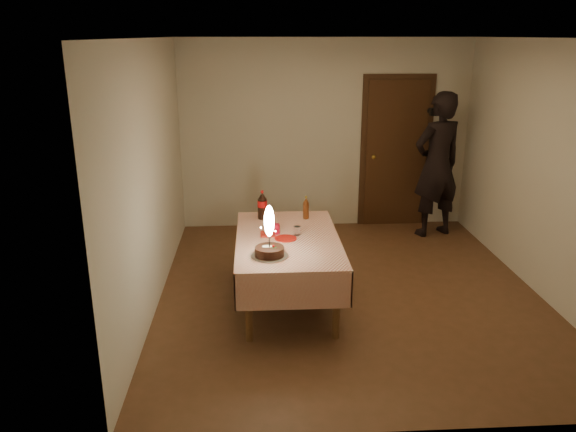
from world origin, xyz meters
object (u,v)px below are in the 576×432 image
(birthday_cake, at_px, (269,243))
(clear_cup, at_px, (297,231))
(red_plate, at_px, (286,238))
(cola_bottle, at_px, (262,205))
(photographer, at_px, (437,165))
(amber_bottle_right, at_px, (306,208))
(red_cup, at_px, (276,229))
(dining_table, at_px, (288,247))

(birthday_cake, height_order, clear_cup, birthday_cake)
(red_plate, distance_m, clear_cup, 0.17)
(birthday_cake, relative_size, cola_bottle, 1.52)
(photographer, bearing_deg, cola_bottle, -150.31)
(amber_bottle_right, relative_size, photographer, 0.13)
(red_cup, xyz_separation_m, photographer, (2.23, 1.84, 0.22))
(clear_cup, bearing_deg, photographer, 43.19)
(photographer, bearing_deg, birthday_cake, -133.43)
(birthday_cake, relative_size, red_plate, 2.19)
(clear_cup, xyz_separation_m, photographer, (2.02, 1.89, 0.22))
(cola_bottle, distance_m, amber_bottle_right, 0.48)
(cola_bottle, relative_size, amber_bottle_right, 1.25)
(dining_table, bearing_deg, clear_cup, 35.20)
(dining_table, distance_m, clear_cup, 0.19)
(clear_cup, distance_m, amber_bottle_right, 0.55)
(red_plate, xyz_separation_m, clear_cup, (0.12, 0.10, 0.04))
(amber_bottle_right, height_order, photographer, photographer)
(dining_table, bearing_deg, red_plate, -122.00)
(birthday_cake, bearing_deg, amber_bottle_right, 68.14)
(red_plate, height_order, photographer, photographer)
(cola_bottle, height_order, amber_bottle_right, cola_bottle)
(dining_table, relative_size, clear_cup, 19.11)
(birthday_cake, xyz_separation_m, cola_bottle, (-0.05, 1.10, 0.03))
(dining_table, relative_size, birthday_cake, 3.57)
(birthday_cake, relative_size, amber_bottle_right, 1.89)
(amber_bottle_right, bearing_deg, cola_bottle, 176.91)
(clear_cup, relative_size, photographer, 0.05)
(red_plate, bearing_deg, photographer, 43.06)
(cola_bottle, bearing_deg, clear_cup, -58.33)
(red_plate, xyz_separation_m, photographer, (2.14, 2.00, 0.26))
(red_cup, bearing_deg, birthday_cake, -97.81)
(cola_bottle, xyz_separation_m, amber_bottle_right, (0.48, -0.03, -0.03))
(dining_table, xyz_separation_m, red_cup, (-0.11, 0.12, 0.15))
(birthday_cake, bearing_deg, red_plate, 68.68)
(red_cup, distance_m, amber_bottle_right, 0.59)
(birthday_cake, distance_m, clear_cup, 0.63)
(amber_bottle_right, distance_m, photographer, 2.33)
(birthday_cake, distance_m, photographer, 3.36)
(red_cup, xyz_separation_m, amber_bottle_right, (0.35, 0.47, 0.07))
(birthday_cake, distance_m, cola_bottle, 1.10)
(red_plate, height_order, clear_cup, clear_cup)
(dining_table, xyz_separation_m, photographer, (2.11, 1.96, 0.36))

